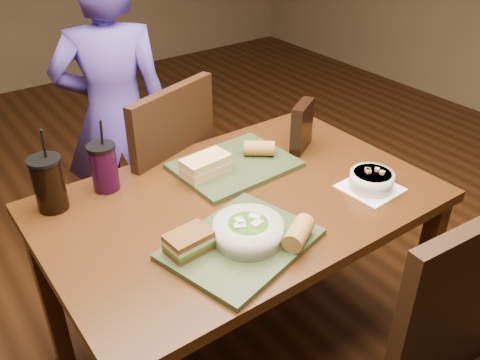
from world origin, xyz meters
name	(u,v)px	position (x,y,z in m)	size (l,w,h in m)	color
ground	(240,348)	(0.00, 0.00, 0.00)	(6.00, 6.00, 0.00)	#381C0B
dining_table	(240,219)	(0.00, 0.00, 0.66)	(1.30, 0.85, 0.75)	#3F210C
chair_far	(166,181)	(-0.01, 0.52, 0.56)	(0.55, 0.56, 1.01)	black
diner	(115,117)	(-0.04, 0.93, 0.71)	(0.52, 0.34, 1.43)	#493592
tray_near	(241,244)	(-0.15, -0.21, 0.76)	(0.42, 0.32, 0.02)	#303C20
tray_far	(235,165)	(0.10, 0.18, 0.76)	(0.42, 0.32, 0.02)	#303C20
salad_bowl	(248,230)	(-0.13, -0.21, 0.80)	(0.20, 0.20, 0.07)	silver
soup_bowl	(372,180)	(0.40, -0.22, 0.78)	(0.19, 0.19, 0.07)	white
sandwich_near	(189,242)	(-0.29, -0.16, 0.80)	(0.13, 0.10, 0.06)	#593819
sandwich_far	(206,166)	(-0.02, 0.17, 0.80)	(0.18, 0.11, 0.07)	tan
baguette_near	(299,233)	(-0.01, -0.31, 0.80)	(0.06, 0.06, 0.12)	#AD7533
baguette_far	(259,148)	(0.22, 0.17, 0.80)	(0.06, 0.06, 0.11)	#AD7533
cup_cola	(49,183)	(-0.52, 0.31, 0.84)	(0.10, 0.10, 0.28)	black
cup_berry	(104,167)	(-0.34, 0.32, 0.84)	(0.10, 0.10, 0.26)	black
chip_bag	(302,126)	(0.40, 0.14, 0.85)	(0.15, 0.05, 0.19)	black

